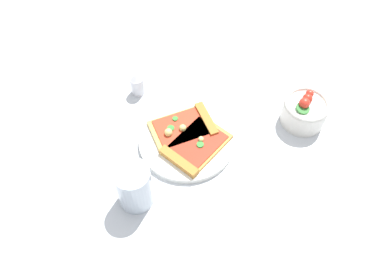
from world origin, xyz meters
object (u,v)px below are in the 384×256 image
at_px(pizza_slice_near, 194,147).
at_px(soda_glass, 135,188).
at_px(plate, 187,140).
at_px(salad_bowl, 305,111).
at_px(pepper_shaker, 137,84).
at_px(pizza_slice_far, 186,127).

xyz_separation_m(pizza_slice_near, soda_glass, (0.13, -0.10, 0.03)).
height_order(pizza_slice_near, soda_glass, soda_glass).
relative_size(plate, salad_bowl, 2.13).
bearing_deg(pepper_shaker, pizza_slice_far, 52.10).
bearing_deg(pizza_slice_near, pepper_shaker, -134.42).
distance_m(plate, soda_glass, 0.18).
bearing_deg(soda_glass, salad_bowl, 126.57).
distance_m(salad_bowl, pepper_shaker, 0.41).
bearing_deg(plate, soda_glass, -27.89).
height_order(plate, pepper_shaker, pepper_shaker).
distance_m(pizza_slice_far, pepper_shaker, 0.18).
xyz_separation_m(salad_bowl, pepper_shaker, (-0.03, -0.41, -0.00)).
height_order(pizza_slice_near, salad_bowl, salad_bowl).
xyz_separation_m(plate, pizza_slice_far, (-0.03, -0.01, 0.01)).
distance_m(salad_bowl, soda_glass, 0.44).
height_order(plate, pizza_slice_near, pizza_slice_near).
relative_size(pizza_slice_near, soda_glass, 1.62).
bearing_deg(salad_bowl, pizza_slice_far, -74.98).
relative_size(pizza_slice_near, pizza_slice_far, 1.02).
height_order(pizza_slice_near, pepper_shaker, pepper_shaker).
bearing_deg(soda_glass, pizza_slice_near, 142.24).
height_order(plate, pizza_slice_far, pizza_slice_far).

